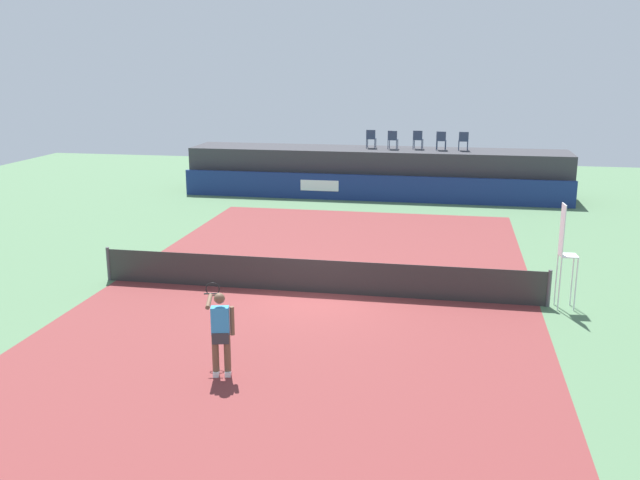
# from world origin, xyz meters

# --- Properties ---
(ground_plane) EXTENTS (48.00, 48.00, 0.00)m
(ground_plane) POSITION_xyz_m (0.00, 3.00, 0.00)
(ground_plane) COLOR #4C704C
(court_inner) EXTENTS (12.00, 22.00, 0.00)m
(court_inner) POSITION_xyz_m (0.00, 0.00, 0.00)
(court_inner) COLOR maroon
(court_inner) RESTS_ON ground
(sponsor_wall) EXTENTS (18.00, 0.22, 1.20)m
(sponsor_wall) POSITION_xyz_m (-0.01, 13.50, 0.60)
(sponsor_wall) COLOR navy
(sponsor_wall) RESTS_ON ground
(spectator_platform) EXTENTS (18.00, 2.80, 2.20)m
(spectator_platform) POSITION_xyz_m (0.00, 15.30, 1.10)
(spectator_platform) COLOR #38383D
(spectator_platform) RESTS_ON ground
(spectator_chair_far_left) EXTENTS (0.45, 0.45, 0.89)m
(spectator_chair_far_left) POSITION_xyz_m (-0.31, 15.49, 2.69)
(spectator_chair_far_left) COLOR #2D3D56
(spectator_chair_far_left) RESTS_ON spectator_platform
(spectator_chair_left) EXTENTS (0.47, 0.47, 0.89)m
(spectator_chair_left) POSITION_xyz_m (0.76, 15.24, 2.69)
(spectator_chair_left) COLOR #2D3D56
(spectator_chair_left) RESTS_ON spectator_platform
(spectator_chair_center) EXTENTS (0.48, 0.48, 0.89)m
(spectator_chair_center) POSITION_xyz_m (1.94, 15.52, 2.69)
(spectator_chair_center) COLOR #2D3D56
(spectator_chair_center) RESTS_ON spectator_platform
(spectator_chair_right) EXTENTS (0.47, 0.47, 0.89)m
(spectator_chair_right) POSITION_xyz_m (3.03, 15.29, 2.69)
(spectator_chair_right) COLOR #2D3D56
(spectator_chair_right) RESTS_ON spectator_platform
(spectator_chair_far_right) EXTENTS (0.45, 0.45, 0.89)m
(spectator_chair_far_right) POSITION_xyz_m (4.06, 15.31, 2.69)
(spectator_chair_far_right) COLOR #2D3D56
(spectator_chair_far_right) RESTS_ON spectator_platform
(umpire_chair) EXTENTS (0.47, 0.47, 2.76)m
(umpire_chair) POSITION_xyz_m (6.50, -0.01, 1.59)
(umpire_chair) COLOR white
(umpire_chair) RESTS_ON ground
(tennis_net) EXTENTS (12.40, 0.02, 0.95)m
(tennis_net) POSITION_xyz_m (0.00, 0.00, 0.47)
(tennis_net) COLOR #2D2D2D
(tennis_net) RESTS_ON ground
(net_post_near) EXTENTS (0.10, 0.10, 1.00)m
(net_post_near) POSITION_xyz_m (-6.20, 0.00, 0.50)
(net_post_near) COLOR #4C4C51
(net_post_near) RESTS_ON ground
(net_post_far) EXTENTS (0.10, 0.10, 1.00)m
(net_post_far) POSITION_xyz_m (6.20, 0.00, 0.50)
(net_post_far) COLOR #4C4C51
(net_post_far) RESTS_ON ground
(tennis_player) EXTENTS (0.89, 1.11, 1.77)m
(tennis_player) POSITION_xyz_m (-0.90, -5.52, 0.96)
(tennis_player) COLOR white
(tennis_player) RESTS_ON court_inner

